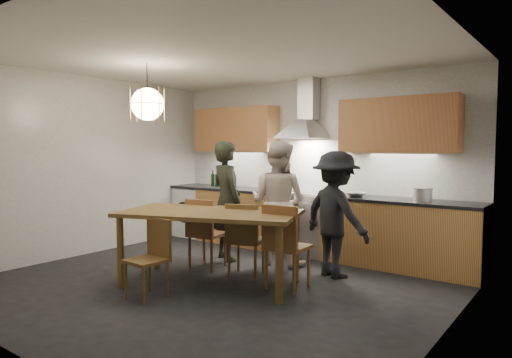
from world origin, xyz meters
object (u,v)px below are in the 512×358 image
Objects in this scene: person_left at (227,201)px; person_mid at (278,203)px; chair_front at (152,252)px; stock_pot at (423,195)px; chair_back_left at (204,229)px; mixing_bowl at (356,195)px; person_right at (336,214)px; dining_table at (210,220)px; wine_bottles at (223,179)px.

person_mid is at bearing -136.11° from person_left.
chair_front is 3.33m from stock_pot.
stock_pot is at bearing 55.63° from chair_front.
mixing_bowl is at bearing -143.43° from chair_back_left.
person_right is (1.50, 0.72, 0.24)m from chair_back_left.
stock_pot is (2.29, 1.52, 0.46)m from chair_back_left.
person_mid is at bearing -141.13° from mixing_bowl.
person_left is 7.30× the size of stock_pot.
chair_back_left is at bearing 45.66° from person_right.
stock_pot is (1.79, 1.94, 0.23)m from dining_table.
person_right reaches higher than wine_bottles.
person_right is (1.20, 1.83, 0.29)m from chair_front.
mixing_bowl is at bearing -124.52° from person_left.
chair_back_left is 2.79m from stock_pot.
chair_front is at bearing 95.53° from chair_back_left.
mixing_bowl is at bearing -63.73° from person_right.
mixing_bowl is at bearing 69.40° from chair_front.
chair_back_left is 1.96m from wine_bottles.
chair_back_left reaches higher than chair_front.
wine_bottles is (-0.93, 1.01, 0.21)m from person_left.
dining_table is 4.10× the size of wine_bottles.
person_left reaches higher than person_right.
person_mid is 0.91m from person_right.
dining_table is 2.65m from stock_pot.
chair_front is 3.05m from wine_bottles.
person_left is 1.61m from person_right.
chair_front is at bearing -63.73° from wine_bottles.
person_mid reaches higher than chair_back_left.
wine_bottles is at bearing 1.16° from person_right.
mixing_bowl is at bearing 44.13° from dining_table.
chair_back_left is 1.15m from chair_front.
dining_table is at bearing -52.72° from wine_bottles.
person_left is at bearing 106.09° from chair_front.
person_left reaches higher than chair_back_left.
person_left is 1.77m from mixing_bowl.
dining_table is 0.76m from chair_front.
mixing_bowl is (1.51, 0.90, 0.10)m from person_left.
person_mid reaches higher than wine_bottles.
chair_back_left is 0.55× the size of person_mid.
person_left reaches higher than chair_front.
stock_pot is (1.99, 2.62, 0.51)m from chair_front.
wine_bottles reaches higher than dining_table.
mixing_bowl is at bearing -177.11° from stock_pot.
person_left reaches higher than person_mid.
person_left is at bearing 12.75° from person_mid.
wine_bottles is at bearing -66.58° from chair_back_left.
chair_back_left is 1.05m from person_mid.
person_right is 6.72× the size of stock_pot.
person_right is at bearing -83.68° from mixing_bowl.
mixing_bowl reaches higher than chair_back_left.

